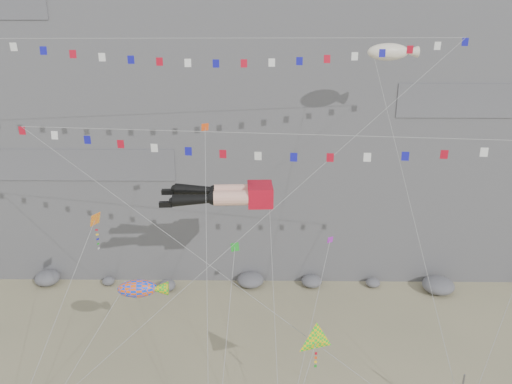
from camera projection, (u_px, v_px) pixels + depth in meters
cliff at (253, 18)px, 55.08m from camera, size 80.00×28.00×50.00m
talus_boulders at (250, 280)px, 48.84m from camera, size 60.00×3.00×1.20m
legs_kite at (229, 195)px, 35.89m from camera, size 8.63×16.44×19.81m
flag_banner_upper at (229, 39)px, 33.81m from camera, size 32.70×15.12×30.83m
flag_banner_lower at (276, 134)px, 31.02m from camera, size 33.79×8.83×22.13m
harlequin_kite at (95, 220)px, 32.85m from camera, size 5.14×9.91×15.76m
fish_windsock at (137, 289)px, 32.73m from camera, size 8.21×7.59×12.16m
delta_kite at (317, 341)px, 29.56m from camera, size 4.39×6.46×9.34m
blimp_windsock at (388, 53)px, 37.09m from camera, size 5.54×15.92×27.19m
small_kite_a at (205, 133)px, 34.04m from camera, size 1.65×13.01×21.63m
small_kite_b at (329, 245)px, 34.64m from camera, size 4.38×10.71×14.85m
small_kite_c at (235, 250)px, 31.54m from camera, size 1.58×9.68×14.30m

